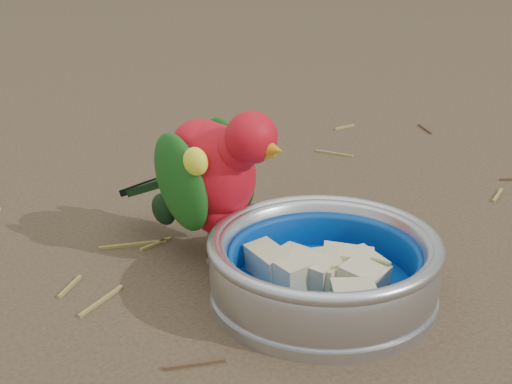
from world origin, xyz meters
TOP-DOWN VIEW (x-y plane):
  - ground at (0.00, 0.00)m, footprint 60.00×60.00m
  - food_bowl at (-0.01, 0.02)m, footprint 0.20×0.20m
  - bowl_wall at (-0.01, 0.02)m, footprint 0.20×0.20m
  - fruit_wedges at (-0.01, 0.02)m, footprint 0.12×0.12m
  - lory_parrot at (-0.05, 0.15)m, footprint 0.15×0.21m
  - ground_debris at (0.01, 0.00)m, footprint 0.90×0.80m

SIDE VIEW (x-z plane):
  - ground at x=0.00m, z-range 0.00..0.00m
  - ground_debris at x=0.01m, z-range 0.00..0.01m
  - food_bowl at x=-0.01m, z-range 0.00..0.02m
  - fruit_wedges at x=-0.01m, z-range 0.02..0.05m
  - bowl_wall at x=-0.01m, z-range 0.02..0.06m
  - lory_parrot at x=-0.05m, z-range 0.00..0.15m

